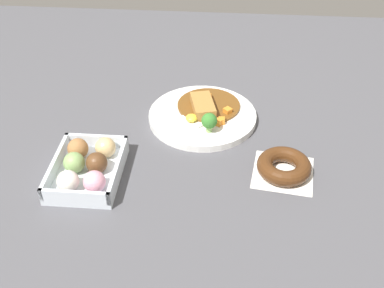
{
  "coord_description": "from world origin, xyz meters",
  "views": [
    {
      "loc": [
        -0.89,
        -0.1,
        0.7
      ],
      "look_at": [
        -0.04,
        -0.03,
        0.03
      ],
      "focal_mm": 44.42,
      "sensor_mm": 36.0,
      "label": 1
    }
  ],
  "objects": [
    {
      "name": "donut_box",
      "position": [
        -0.13,
        0.19,
        0.03
      ],
      "size": [
        0.19,
        0.15,
        0.06
      ],
      "color": "silver",
      "rests_on": "ground_plane"
    },
    {
      "name": "curry_plate",
      "position": [
        0.11,
        -0.04,
        0.01
      ],
      "size": [
        0.27,
        0.27,
        0.07
      ],
      "color": "white",
      "rests_on": "ground_plane"
    },
    {
      "name": "ground_plane",
      "position": [
        0.0,
        0.0,
        0.0
      ],
      "size": [
        1.6,
        1.6,
        0.0
      ],
      "primitive_type": "plane",
      "color": "#4C4C51"
    },
    {
      "name": "chocolate_ring_donut",
      "position": [
        -0.08,
        -0.23,
        0.02
      ],
      "size": [
        0.15,
        0.15,
        0.04
      ],
      "color": "white",
      "rests_on": "ground_plane"
    }
  ]
}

